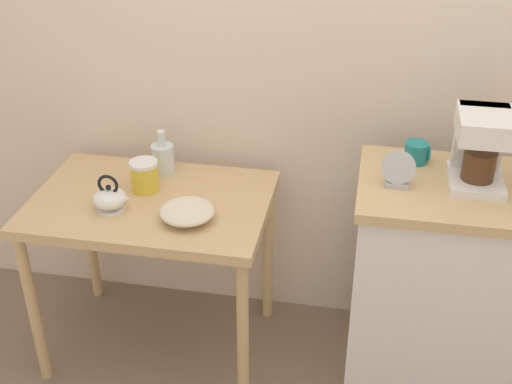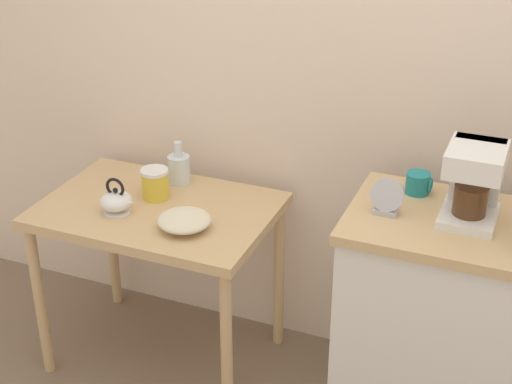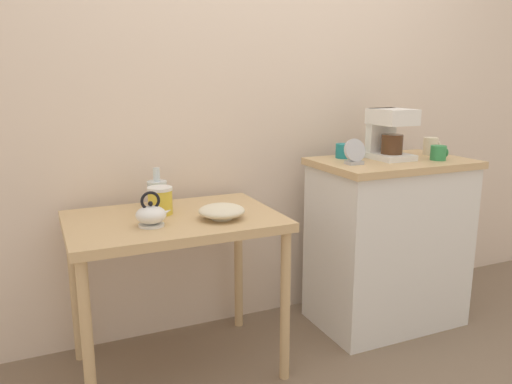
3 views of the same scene
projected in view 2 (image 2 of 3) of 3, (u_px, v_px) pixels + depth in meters
back_wall at (367, 27)px, 2.81m from camera, size 4.40×0.10×2.80m
wooden_table at (159, 226)px, 3.04m from camera, size 0.90×0.62×0.73m
kitchen_counter at (453, 333)px, 2.73m from camera, size 0.80×0.51×0.90m
bowl_stoneware at (184, 220)px, 2.82m from camera, size 0.20×0.20×0.06m
teakettle at (117, 201)px, 2.93m from camera, size 0.15×0.12×0.14m
glass_carafe_vase at (179, 168)px, 3.16m from camera, size 0.09×0.09×0.18m
canister_enamel at (155, 183)px, 3.03m from camera, size 0.11×0.11×0.12m
coffee_maker at (474, 179)px, 2.49m from camera, size 0.18×0.22×0.26m
mug_dark_teal at (418, 183)px, 2.70m from camera, size 0.09×0.09×0.08m
table_clock at (387, 198)px, 2.56m from camera, size 0.11×0.06×0.13m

